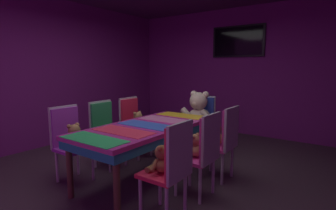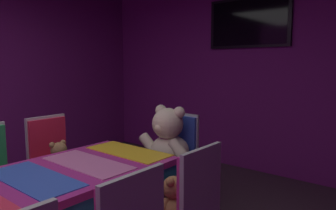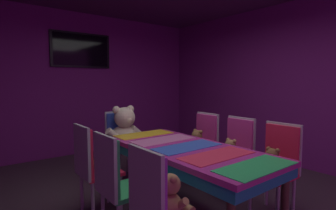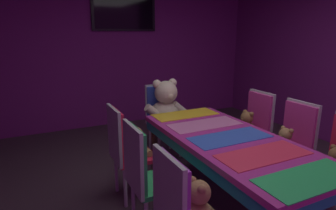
{
  "view_description": "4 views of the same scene",
  "coord_description": "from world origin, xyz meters",
  "px_view_note": "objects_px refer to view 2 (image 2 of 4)",
  "views": [
    {
      "loc": [
        2.19,
        -2.57,
        1.49
      ],
      "look_at": [
        -0.21,
        0.77,
        0.9
      ],
      "focal_mm": 28.16,
      "sensor_mm": 36.0,
      "label": 1
    },
    {
      "loc": [
        1.97,
        -1.0,
        1.49
      ],
      "look_at": [
        0.23,
        1.12,
        1.14
      ],
      "focal_mm": 34.1,
      "sensor_mm": 36.0,
      "label": 2
    },
    {
      "loc": [
        -1.88,
        -2.08,
        1.44
      ],
      "look_at": [
        0.23,
        0.63,
        1.14
      ],
      "focal_mm": 28.32,
      "sensor_mm": 36.0,
      "label": 3
    },
    {
      "loc": [
        -1.59,
        -1.98,
        1.68
      ],
      "look_at": [
        -0.16,
        0.99,
        0.84
      ],
      "focal_mm": 30.4,
      "sensor_mm": 36.0,
      "label": 4
    }
  ],
  "objects_px": {
    "banquet_table": "(35,191)",
    "teddy_right_2": "(173,200)",
    "wall_tv": "(249,23)",
    "teddy_left_2": "(60,159)",
    "chair_left_2": "(51,156)",
    "chair_right_2": "(191,205)",
    "throne_chair": "(177,151)",
    "king_teddy_bear": "(167,142)"
  },
  "relations": [
    {
      "from": "banquet_table",
      "to": "teddy_right_2",
      "type": "distance_m",
      "value": 0.92
    },
    {
      "from": "throne_chair",
      "to": "teddy_left_2",
      "type": "bearing_deg",
      "value": -37.13
    },
    {
      "from": "banquet_table",
      "to": "teddy_left_2",
      "type": "relative_size",
      "value": 6.23
    },
    {
      "from": "banquet_table",
      "to": "wall_tv",
      "type": "height_order",
      "value": "wall_tv"
    },
    {
      "from": "chair_left_2",
      "to": "teddy_left_2",
      "type": "bearing_deg",
      "value": 0.0
    },
    {
      "from": "chair_left_2",
      "to": "wall_tv",
      "type": "height_order",
      "value": "wall_tv"
    },
    {
      "from": "banquet_table",
      "to": "wall_tv",
      "type": "distance_m",
      "value": 3.41
    },
    {
      "from": "banquet_table",
      "to": "wall_tv",
      "type": "bearing_deg",
      "value": 90.0
    },
    {
      "from": "throne_chair",
      "to": "chair_right_2",
      "type": "bearing_deg",
      "value": 41.68
    },
    {
      "from": "chair_right_2",
      "to": "throne_chair",
      "type": "bearing_deg",
      "value": -48.32
    },
    {
      "from": "banquet_table",
      "to": "throne_chair",
      "type": "distance_m",
      "value": 1.54
    },
    {
      "from": "chair_right_2",
      "to": "chair_left_2",
      "type": "bearing_deg",
      "value": -1.03
    },
    {
      "from": "teddy_left_2",
      "to": "wall_tv",
      "type": "bearing_deg",
      "value": 74.27
    },
    {
      "from": "chair_left_2",
      "to": "chair_right_2",
      "type": "height_order",
      "value": "same"
    },
    {
      "from": "banquet_table",
      "to": "chair_left_2",
      "type": "relative_size",
      "value": 2.05
    },
    {
      "from": "chair_right_2",
      "to": "wall_tv",
      "type": "height_order",
      "value": "wall_tv"
    },
    {
      "from": "banquet_table",
      "to": "throne_chair",
      "type": "height_order",
      "value": "throne_chair"
    },
    {
      "from": "banquet_table",
      "to": "throne_chair",
      "type": "bearing_deg",
      "value": 90.0
    },
    {
      "from": "teddy_left_2",
      "to": "teddy_right_2",
      "type": "distance_m",
      "value": 1.41
    },
    {
      "from": "banquet_table",
      "to": "king_teddy_bear",
      "type": "xyz_separation_m",
      "value": [
        0.0,
        1.38,
        0.07
      ]
    },
    {
      "from": "chair_left_2",
      "to": "teddy_left_2",
      "type": "xyz_separation_m",
      "value": [
        0.15,
        0.0,
        -0.01
      ]
    },
    {
      "from": "teddy_left_2",
      "to": "chair_right_2",
      "type": "relative_size",
      "value": 0.33
    },
    {
      "from": "banquet_table",
      "to": "teddy_right_2",
      "type": "height_order",
      "value": "teddy_right_2"
    },
    {
      "from": "teddy_left_2",
      "to": "teddy_right_2",
      "type": "relative_size",
      "value": 1.0
    },
    {
      "from": "chair_right_2",
      "to": "teddy_right_2",
      "type": "relative_size",
      "value": 3.05
    },
    {
      "from": "chair_right_2",
      "to": "teddy_right_2",
      "type": "distance_m",
      "value": 0.15
    },
    {
      "from": "teddy_left_2",
      "to": "teddy_right_2",
      "type": "bearing_deg",
      "value": -1.24
    },
    {
      "from": "teddy_right_2",
      "to": "throne_chair",
      "type": "relative_size",
      "value": 0.33
    },
    {
      "from": "chair_right_2",
      "to": "teddy_left_2",
      "type": "bearing_deg",
      "value": -1.12
    },
    {
      "from": "wall_tv",
      "to": "teddy_right_2",
      "type": "bearing_deg",
      "value": -74.33
    },
    {
      "from": "banquet_table",
      "to": "teddy_left_2",
      "type": "height_order",
      "value": "teddy_left_2"
    },
    {
      "from": "wall_tv",
      "to": "chair_left_2",
      "type": "bearing_deg",
      "value": -108.78
    },
    {
      "from": "throne_chair",
      "to": "king_teddy_bear",
      "type": "bearing_deg",
      "value": -0.0
    },
    {
      "from": "teddy_left_2",
      "to": "chair_left_2",
      "type": "bearing_deg",
      "value": -180.0
    },
    {
      "from": "throne_chair",
      "to": "wall_tv",
      "type": "height_order",
      "value": "wall_tv"
    },
    {
      "from": "banquet_table",
      "to": "teddy_right_2",
      "type": "bearing_deg",
      "value": 39.71
    },
    {
      "from": "banquet_table",
      "to": "chair_left_2",
      "type": "xyz_separation_m",
      "value": [
        -0.85,
        0.62,
        -0.06
      ]
    },
    {
      "from": "chair_left_2",
      "to": "throne_chair",
      "type": "relative_size",
      "value": 1.0
    },
    {
      "from": "banquet_table",
      "to": "chair_right_2",
      "type": "height_order",
      "value": "chair_right_2"
    },
    {
      "from": "chair_right_2",
      "to": "throne_chair",
      "type": "height_order",
      "value": "same"
    },
    {
      "from": "teddy_left_2",
      "to": "throne_chair",
      "type": "bearing_deg",
      "value": 52.87
    },
    {
      "from": "banquet_table",
      "to": "king_teddy_bear",
      "type": "height_order",
      "value": "king_teddy_bear"
    }
  ]
}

